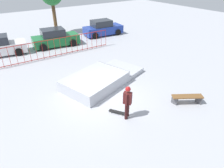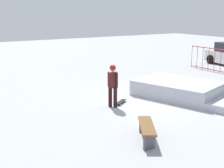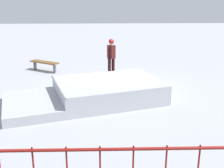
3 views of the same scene
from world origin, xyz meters
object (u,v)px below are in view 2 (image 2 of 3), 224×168
at_px(skate_ramp, 189,91).
at_px(skater, 113,83).
at_px(park_bench, 147,129).
at_px(skateboard, 121,102).

xyz_separation_m(skate_ramp, skater, (-0.68, -3.54, 0.69)).
xyz_separation_m(skater, park_bench, (3.32, -0.90, -0.65)).
height_order(skater, skateboard, skater).
xyz_separation_m(skateboard, park_bench, (3.53, -1.44, 0.28)).
distance_m(skater, park_bench, 3.50).
relative_size(skate_ramp, park_bench, 3.78).
relative_size(skateboard, park_bench, 0.50).
xyz_separation_m(skater, skateboard, (-0.21, 0.54, -0.93)).
height_order(skater, park_bench, skater).
height_order(skate_ramp, park_bench, skate_ramp).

